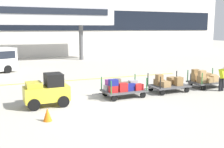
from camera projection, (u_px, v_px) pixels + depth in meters
ground_plane at (103, 108)px, 12.73m from camera, size 120.00×120.00×0.00m
apron_lead_line at (47, 82)px, 18.97m from camera, size 20.75×0.66×0.01m
terminal_building at (34, 23)px, 35.70m from camera, size 58.57×2.51×8.83m
jet_bridge at (24, 13)px, 29.42m from camera, size 19.14×3.00×6.72m
baggage_tug at (47, 91)px, 13.00m from camera, size 2.14×1.30×1.58m
baggage_cart_lead at (122, 88)px, 14.70m from camera, size 3.03×1.50×1.10m
baggage_cart_middle at (168, 83)px, 16.01m from camera, size 3.03×1.50×1.10m
baggage_cart_tail at (205, 79)px, 17.20m from camera, size 3.03×1.50×1.17m
baggage_handler at (223, 77)px, 16.07m from camera, size 0.43×0.46×1.56m
safety_cone_near at (47, 115)px, 10.94m from camera, size 0.36×0.36×0.55m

